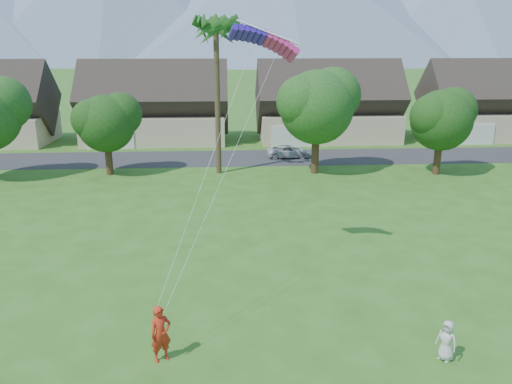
{
  "coord_description": "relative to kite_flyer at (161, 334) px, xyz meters",
  "views": [
    {
      "loc": [
        -1.33,
        -12.13,
        10.44
      ],
      "look_at": [
        0.0,
        10.0,
        3.8
      ],
      "focal_mm": 35.0,
      "sensor_mm": 36.0,
      "label": 1
    }
  ],
  "objects": [
    {
      "name": "street",
      "position": [
        3.66,
        31.2,
        -1.0
      ],
      "size": [
        90.0,
        7.0,
        0.01
      ],
      "primitive_type": "cube",
      "color": "#2D2D30",
      "rests_on": "ground"
    },
    {
      "name": "kite_flyer",
      "position": [
        0.0,
        0.0,
        0.0
      ],
      "size": [
        0.87,
        0.77,
        2.01
      ],
      "primitive_type": "imported",
      "rotation": [
        0.0,
        0.0,
        0.49
      ],
      "color": "red",
      "rests_on": "ground"
    },
    {
      "name": "watcher",
      "position": [
        9.7,
        -0.56,
        -0.27
      ],
      "size": [
        0.82,
        0.85,
        1.47
      ],
      "primitive_type": "imported",
      "rotation": [
        0.0,
        0.0,
        -0.86
      ],
      "color": "beige",
      "rests_on": "ground"
    },
    {
      "name": "parked_car",
      "position": [
        8.21,
        31.2,
        -0.44
      ],
      "size": [
        4.14,
        1.98,
        1.14
      ],
      "primitive_type": "imported",
      "rotation": [
        0.0,
        0.0,
        1.59
      ],
      "color": "silver",
      "rests_on": "ground"
    },
    {
      "name": "mountain_ridge",
      "position": [
        14.06,
        257.2,
        28.06
      ],
      "size": [
        540.0,
        240.0,
        70.0
      ],
      "color": "slate",
      "rests_on": "ground"
    },
    {
      "name": "houses_row",
      "position": [
        4.16,
        40.2,
        2.44
      ],
      "size": [
        72.75,
        8.19,
        8.86
      ],
      "color": "beige",
      "rests_on": "ground"
    },
    {
      "name": "tree_row",
      "position": [
        2.52,
        25.12,
        3.88
      ],
      "size": [
        62.27,
        6.67,
        8.45
      ],
      "color": "#47301C",
      "rests_on": "ground"
    },
    {
      "name": "fan_palm",
      "position": [
        1.66,
        25.7,
        10.8
      ],
      "size": [
        3.0,
        3.0,
        13.8
      ],
      "color": "#4C3D26",
      "rests_on": "ground"
    },
    {
      "name": "parafoil_kite",
      "position": [
        4.06,
        7.41,
        9.61
      ],
      "size": [
        3.02,
        1.06,
        0.5
      ],
      "rotation": [
        0.0,
        0.0,
        0.04
      ],
      "color": "#3216AA",
      "rests_on": "ground"
    }
  ]
}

